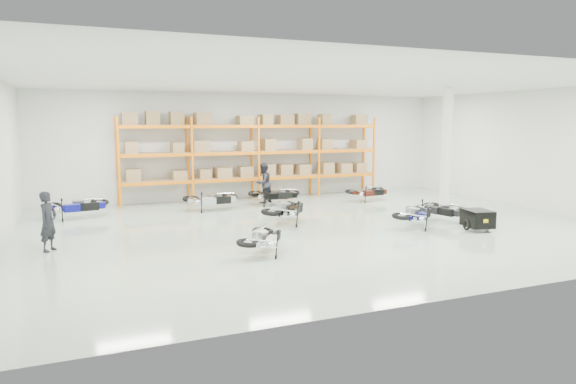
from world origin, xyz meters
name	(u,v)px	position (x,y,z in m)	size (l,w,h in m)	color
room	(322,155)	(0.00, 0.00, 2.25)	(18.00, 18.00, 18.00)	#A9BCAB
pallet_rack	(255,146)	(0.00, 6.45, 2.26)	(11.28, 0.98, 3.62)	orange
structural_column	(446,151)	(5.20, 0.50, 2.25)	(0.25, 0.25, 4.50)	white
moto_blue_centre	(416,210)	(2.68, -1.24, 0.54)	(0.78, 1.76, 1.08)	#070849
moto_silver_left	(263,234)	(-2.82, -2.50, 0.51)	(0.74, 1.66, 1.01)	silver
moto_black_far_left	(286,205)	(-0.82, 0.90, 0.59)	(0.86, 1.94, 1.19)	black
moto_touring_right	(443,206)	(4.15, -0.74, 0.51)	(0.74, 1.68, 1.02)	black
trailer	(477,219)	(4.15, -2.34, 0.37)	(0.87, 1.53, 0.62)	black
moto_back_a	(77,202)	(-7.14, 4.39, 0.57)	(0.83, 1.86, 1.13)	navy
moto_back_b	(212,196)	(-2.47, 4.24, 0.55)	(0.80, 1.80, 1.10)	#AEB1B8
moto_back_c	(275,191)	(0.16, 4.52, 0.55)	(0.80, 1.79, 1.10)	black
moto_back_d	(368,189)	(4.15, 4.03, 0.50)	(0.73, 1.64, 1.00)	#42140D
person_left	(48,221)	(-7.80, -0.19, 0.77)	(0.56, 0.37, 1.54)	black
person_back	(263,183)	(-0.06, 5.25, 0.82)	(0.80, 0.62, 1.64)	#212129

